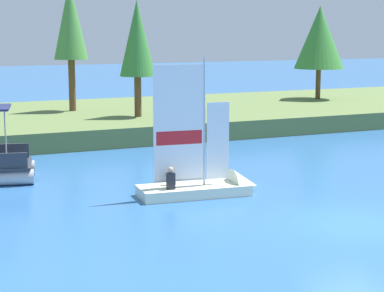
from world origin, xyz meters
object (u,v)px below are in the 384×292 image
object	(u,v)px
shoreline_tree_midright	(137,39)
shoreline_tree_right	(320,38)
shoreline_tree_centre	(70,22)
sailboat	(214,184)

from	to	relation	value
shoreline_tree_midright	shoreline_tree_right	world-z (taller)	shoreline_tree_midright
shoreline_tree_centre	sailboat	distance (m)	20.17
shoreline_tree_right	shoreline_tree_midright	bearing A→B (deg)	-164.37
shoreline_tree_right	sailboat	size ratio (longest dim) A/B	1.20
shoreline_tree_right	shoreline_tree_centre	bearing A→B (deg)	179.66
shoreline_tree_right	sailboat	bearing A→B (deg)	-132.72
shoreline_tree_right	sailboat	world-z (taller)	shoreline_tree_right
shoreline_tree_centre	shoreline_tree_right	bearing A→B (deg)	-0.34
shoreline_tree_centre	sailboat	world-z (taller)	shoreline_tree_centre
shoreline_tree_midright	sailboat	distance (m)	15.89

